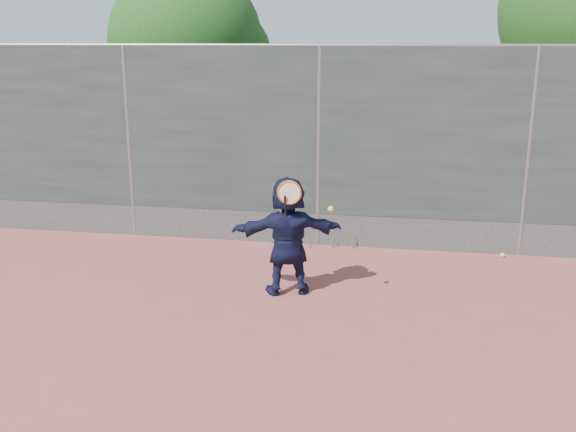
# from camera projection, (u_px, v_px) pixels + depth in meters

# --- Properties ---
(ground) EXTENTS (80.00, 80.00, 0.00)m
(ground) POSITION_uv_depth(u_px,v_px,m) (275.00, 347.00, 6.66)
(ground) COLOR #9E4C42
(ground) RESTS_ON ground
(player) EXTENTS (1.45, 0.81, 1.49)m
(player) POSITION_uv_depth(u_px,v_px,m) (288.00, 235.00, 7.91)
(player) COLOR #131634
(player) RESTS_ON ground
(ball_ground) EXTENTS (0.07, 0.07, 0.07)m
(ball_ground) POSITION_uv_depth(u_px,v_px,m) (503.00, 255.00, 9.38)
(ball_ground) COLOR #F3F136
(ball_ground) RESTS_ON ground
(fence) EXTENTS (20.00, 0.06, 3.03)m
(fence) POSITION_uv_depth(u_px,v_px,m) (319.00, 143.00, 9.56)
(fence) COLOR #38423D
(fence) RESTS_ON ground
(swing_action) EXTENTS (0.68, 0.18, 0.51)m
(swing_action) POSITION_uv_depth(u_px,v_px,m) (293.00, 196.00, 7.55)
(swing_action) COLOR orange
(swing_action) RESTS_ON ground
(tree_left) EXTENTS (3.15, 3.00, 4.53)m
(tree_left) POSITION_uv_depth(u_px,v_px,m) (195.00, 47.00, 12.56)
(tree_left) COLOR #382314
(tree_left) RESTS_ON ground
(weed_clump) EXTENTS (0.68, 0.07, 0.30)m
(weed_clump) POSITION_uv_depth(u_px,v_px,m) (336.00, 239.00, 9.79)
(weed_clump) COLOR #387226
(weed_clump) RESTS_ON ground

